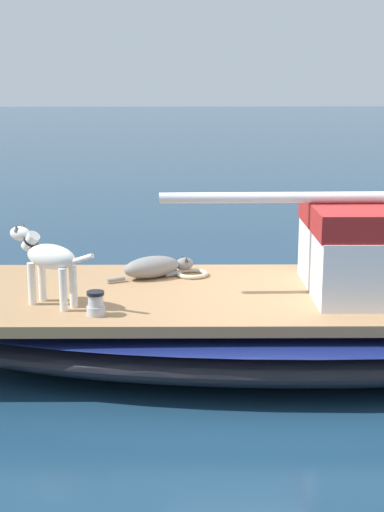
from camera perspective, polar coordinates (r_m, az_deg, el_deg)
ground_plane at (r=7.36m, az=7.87°, el=-7.60°), size 120.00×120.00×0.00m
sailboat_main at (r=7.25m, az=7.96°, el=-5.13°), size 2.71×7.30×0.66m
dog_white at (r=6.67m, az=-10.97°, el=-0.21°), size 0.59×0.83×0.70m
dog_grey at (r=7.54m, az=-2.83°, el=-0.85°), size 0.52×0.89×0.22m
deck_winch at (r=6.40m, az=-7.35°, el=-3.66°), size 0.16×0.16×0.21m
coiled_rope at (r=7.61m, az=0.01°, el=-1.36°), size 0.32×0.32×0.04m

